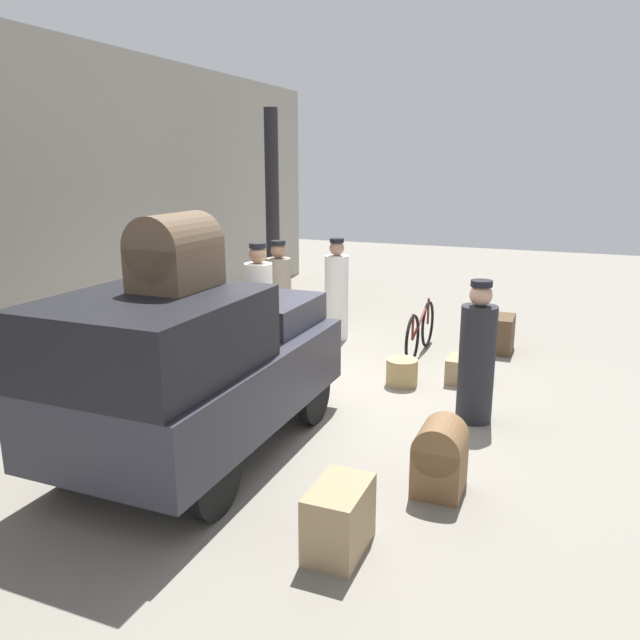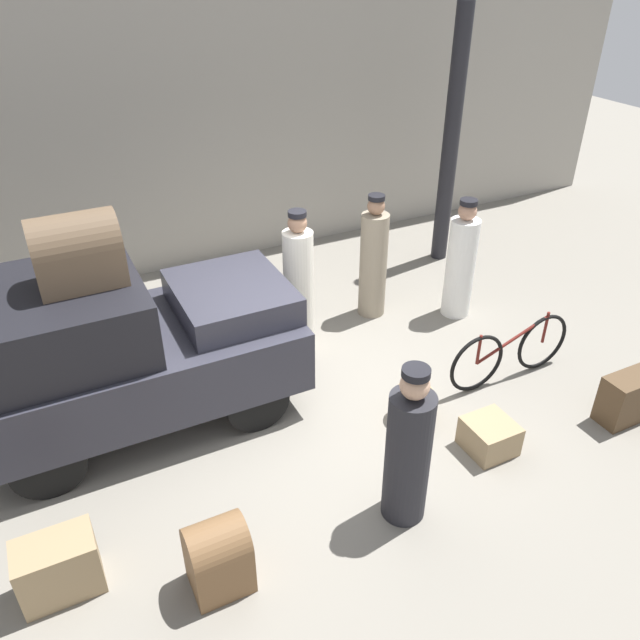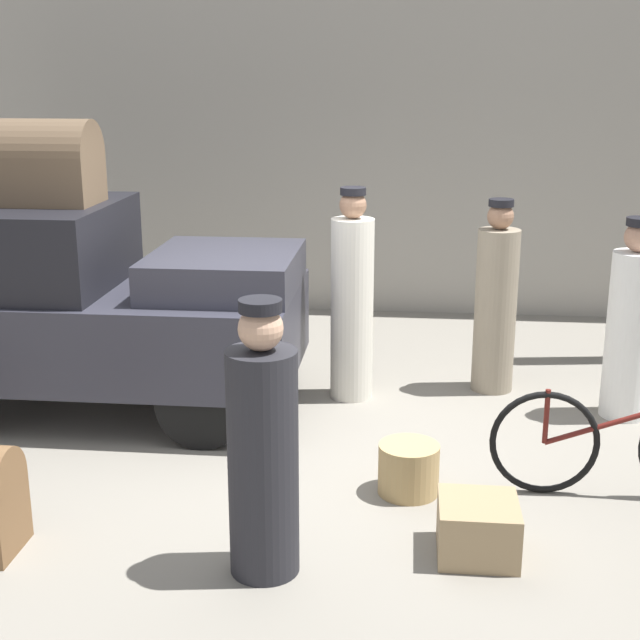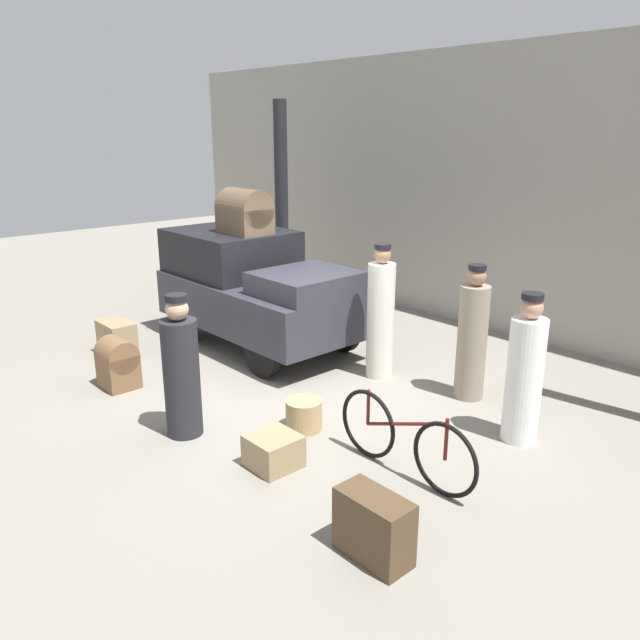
{
  "view_description": "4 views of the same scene",
  "coord_description": "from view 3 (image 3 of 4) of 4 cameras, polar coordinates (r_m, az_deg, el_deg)",
  "views": [
    {
      "loc": [
        -6.63,
        -2.61,
        2.82
      ],
      "look_at": [
        0.2,
        0.2,
        0.95
      ],
      "focal_mm": 35.0,
      "sensor_mm": 36.0,
      "label": 1
    },
    {
      "loc": [
        -2.34,
        -4.88,
        4.48
      ],
      "look_at": [
        0.2,
        0.2,
        0.95
      ],
      "focal_mm": 35.0,
      "sensor_mm": 36.0,
      "label": 2
    },
    {
      "loc": [
        0.86,
        -6.19,
        2.77
      ],
      "look_at": [
        0.2,
        0.2,
        0.95
      ],
      "focal_mm": 50.0,
      "sensor_mm": 36.0,
      "label": 3
    },
    {
      "loc": [
        5.74,
        -4.81,
        3.26
      ],
      "look_at": [
        0.2,
        0.2,
        0.95
      ],
      "focal_mm": 35.0,
      "sensor_mm": 36.0,
      "label": 4
    }
  ],
  "objects": [
    {
      "name": "ground_plane",
      "position": [
        6.83,
        -1.86,
        -8.1
      ],
      "size": [
        30.0,
        30.0,
        0.0
      ],
      "primitive_type": "plane",
      "color": "gray"
    },
    {
      "name": "station_building_facade",
      "position": [
        10.31,
        1.15,
        12.93
      ],
      "size": [
        16.0,
        0.15,
        4.5
      ],
      "color": "gray",
      "rests_on": "ground"
    },
    {
      "name": "truck",
      "position": [
        7.6,
        -15.07,
        1.25
      ],
      "size": [
        3.31,
        1.68,
        1.72
      ],
      "color": "black",
      "rests_on": "ground"
    },
    {
      "name": "bicycle",
      "position": [
        6.26,
        18.61,
        -7.56
      ],
      "size": [
        1.7,
        0.04,
        0.77
      ],
      "color": "black",
      "rests_on": "ground"
    },
    {
      "name": "wicker_basket",
      "position": [
        6.1,
        5.69,
        -9.46
      ],
      "size": [
        0.41,
        0.41,
        0.35
      ],
      "color": "tan",
      "rests_on": "ground"
    },
    {
      "name": "porter_with_bicycle",
      "position": [
        7.59,
        19.27,
        -0.5
      ],
      "size": [
        0.38,
        0.38,
        1.65
      ],
      "color": "white",
      "rests_on": "ground"
    },
    {
      "name": "porter_carrying_trunk",
      "position": [
        7.58,
        2.06,
        1.09
      ],
      "size": [
        0.37,
        0.37,
        1.83
      ],
      "color": "silver",
      "rests_on": "ground"
    },
    {
      "name": "porter_standing_middle",
      "position": [
        4.98,
        -3.67,
        -8.47
      ],
      "size": [
        0.4,
        0.4,
        1.6
      ],
      "color": "#232328",
      "rests_on": "ground"
    },
    {
      "name": "conductor_in_dark_uniform",
      "position": [
        7.92,
        11.18,
        0.99
      ],
      "size": [
        0.36,
        0.36,
        1.7
      ],
      "color": "gray",
      "rests_on": "ground"
    },
    {
      "name": "suitcase_tan_flat",
      "position": [
        5.45,
        10.06,
        -13.0
      ],
      "size": [
        0.47,
        0.47,
        0.33
      ],
      "color": "#937A56",
      "rests_on": "ground"
    },
    {
      "name": "trunk_on_truck_roof",
      "position": [
        7.48,
        -17.05,
        9.47
      ],
      "size": [
        0.76,
        0.56,
        0.67
      ],
      "color": "brown",
      "rests_on": "truck"
    }
  ]
}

